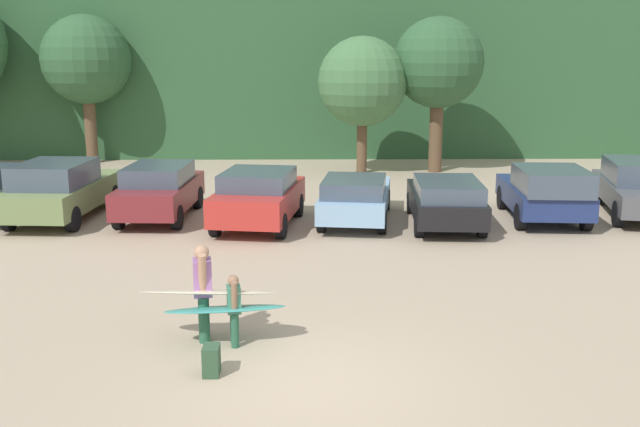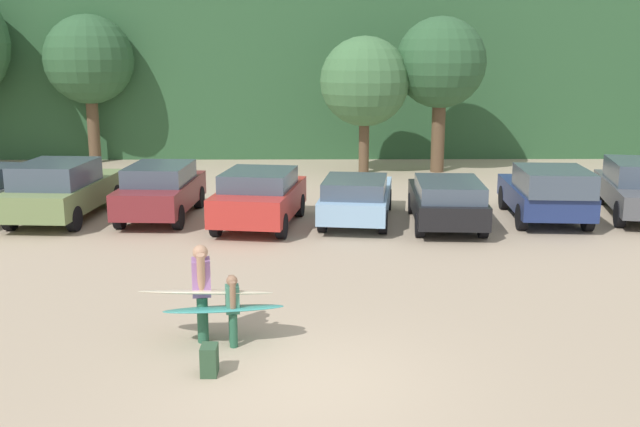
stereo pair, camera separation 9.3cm
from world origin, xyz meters
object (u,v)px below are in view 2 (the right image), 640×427
Objects in this scene: parked_car_olive_green at (62,189)px; parked_car_navy at (547,192)px; surfboard_cream at (205,292)px; person_child at (233,306)px; parked_car_red at (260,196)px; person_adult at (202,286)px; surfboard_teal at (224,309)px; parked_car_maroon at (161,190)px; parked_car_black at (447,200)px; parked_car_sky_blue at (357,197)px; backpack_dropped at (209,360)px; parked_car_dark_gray at (640,187)px.

parked_car_olive_green is 1.15× the size of parked_car_navy.
surfboard_cream is at bearing -145.37° from parked_car_olive_green.
person_child is (5.76, -9.21, -0.20)m from parked_car_olive_green.
person_adult is (-0.39, -8.02, 0.09)m from parked_car_red.
person_adult is at bearing -41.96° from surfboard_teal.
parked_car_maroon is 9.72m from surfboard_teal.
parked_car_red is at bearing 92.59° from parked_car_black.
backpack_dropped is (-2.75, -9.86, -0.48)m from parked_car_sky_blue.
parked_car_navy is 0.85× the size of parked_car_dark_gray.
parked_car_red is at bearing 107.65° from parked_car_sky_blue.
parked_car_navy reaches higher than parked_car_red.
parked_car_maroon is 13.69m from parked_car_dark_gray.
person_adult is at bearing 139.78° from parked_car_navy.
parked_car_black is (10.68, -1.03, -0.13)m from parked_car_olive_green.
surfboard_teal is (-7.92, -8.69, -0.23)m from parked_car_navy.
backpack_dropped is (2.77, -10.40, -0.59)m from parked_car_maroon.
parked_car_olive_green is 1.05× the size of parked_car_sky_blue.
parked_car_maroon is 9.38× the size of backpack_dropped.
parked_car_navy is 1.89× the size of surfboard_cream.
parked_car_dark_gray is 11.04× the size of backpack_dropped.
parked_car_dark_gray is at bearing -74.18° from parked_car_black.
parked_car_dark_gray is at bearing -149.83° from person_adult.
person_adult reaches higher than surfboard_cream.
person_child is 0.15m from surfboard_teal.
parked_car_navy is 2.63× the size of person_adult.
surfboard_cream is 0.42m from surfboard_teal.
person_adult is (5.24, -8.95, 0.05)m from parked_car_olive_green.
parked_car_sky_blue is (2.66, 0.45, -0.11)m from parked_car_red.
parked_car_olive_green reaches higher than parked_car_red.
parked_car_black is 1.02× the size of parked_car_navy.
backpack_dropped is at bearing -161.89° from parked_car_maroon.
parked_car_navy is at bearing -143.69° from person_adult.
parked_car_dark_gray is (5.77, 1.24, 0.11)m from parked_car_black.
parked_car_olive_green is at bearing 92.16° from parked_car_navy.
person_adult is (-11.21, -9.16, 0.07)m from parked_car_dark_gray.
person_child reaches higher than surfboard_cream.
parked_car_red is 7.93m from parked_car_navy.
person_child is (-4.91, -8.18, -0.06)m from parked_car_black.
parked_car_sky_blue reaches higher than person_child.
surfboard_cream is at bearing 141.42° from parked_car_dark_gray.
parked_car_sky_blue is at bearing -106.66° from surfboard_cream.
surfboard_cream is at bearing 99.77° from backpack_dropped.
parked_car_olive_green is 2.18× the size of surfboard_cream.
parked_car_maroon is at bearing 104.94° from backpack_dropped.
parked_car_black is 9.59× the size of backpack_dropped.
surfboard_cream is at bearing 140.43° from parked_car_navy.
parked_car_olive_green is 1.16× the size of parked_car_maroon.
parked_car_dark_gray is at bearing -85.01° from parked_car_olive_green.
parked_car_sky_blue reaches higher than backpack_dropped.
person_child is (0.53, -0.26, -0.25)m from person_adult.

